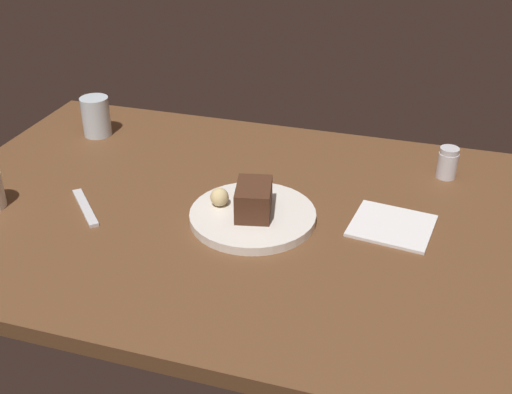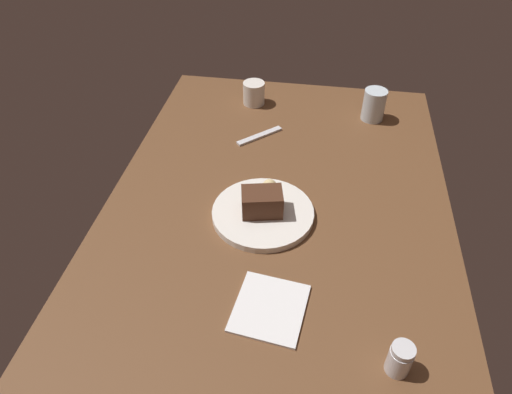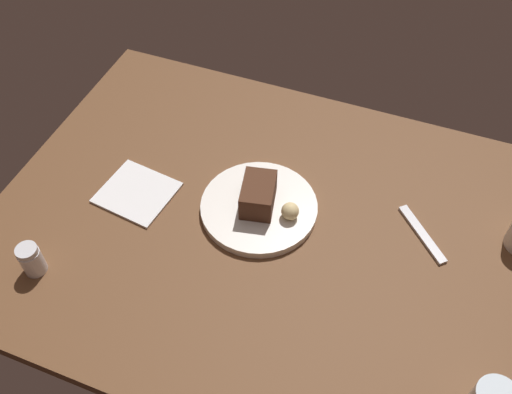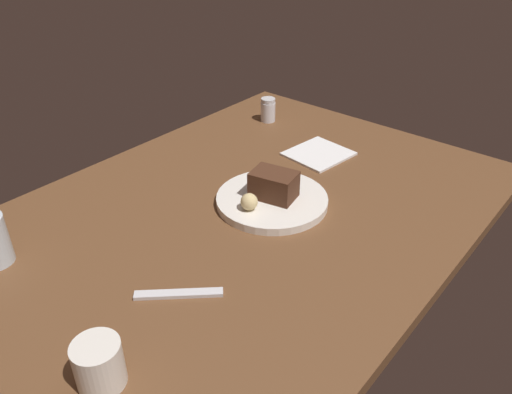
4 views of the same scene
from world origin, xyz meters
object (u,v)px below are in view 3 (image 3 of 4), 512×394
Objects in this scene: chocolate_cake_slice at (258,195)px; folded_napkin at (137,193)px; salt_shaker at (31,259)px; dessert_plate at (259,207)px; dessert_spoon at (422,234)px; bread_roll at (290,211)px.

chocolate_cake_slice is 0.64× the size of folded_napkin.
chocolate_cake_slice is at bearing -139.80° from salt_shaker.
salt_shaker is at bearing 39.81° from dessert_plate.
dessert_plate is at bearing -140.19° from salt_shaker.
dessert_spoon reaches higher than folded_napkin.
folded_napkin is at bearing 7.95° from bread_roll.
salt_shaker reaches higher than dessert_plate.
dessert_plate reaches higher than folded_napkin.
dessert_spoon is (-32.84, -5.84, -0.52)cm from dessert_plate.
dessert_spoon is 1.02× the size of folded_napkin.
bread_roll is at bearing -172.05° from folded_napkin.
dessert_spoon is (-33.09, -5.64, -4.33)cm from chocolate_cake_slice.
bread_roll is 33.19cm from folded_napkin.
dessert_spoon is at bearing -169.92° from dessert_plate.
dessert_spoon is (-25.97, -6.45, -3.19)cm from bread_roll.
chocolate_cake_slice is 2.60× the size of bread_roll.
folded_napkin is (32.72, 4.57, -3.24)cm from bread_roll.
bread_roll is (-6.88, 0.61, 2.67)cm from dessert_plate.
folded_napkin is at bearing 11.34° from dessert_plate.
chocolate_cake_slice is at bearing -168.13° from folded_napkin.
chocolate_cake_slice is at bearing 56.44° from dessert_spoon.
chocolate_cake_slice is at bearing -6.47° from bread_roll.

